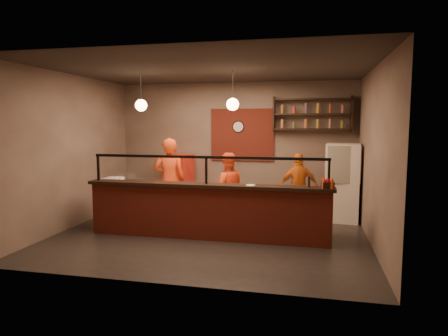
% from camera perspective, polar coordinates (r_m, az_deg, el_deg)
% --- Properties ---
extents(floor, '(6.00, 6.00, 0.00)m').
position_cam_1_polar(floor, '(7.99, -1.94, -9.48)').
color(floor, black).
rests_on(floor, ground).
extents(ceiling, '(6.00, 6.00, 0.00)m').
position_cam_1_polar(ceiling, '(7.75, -2.03, 13.91)').
color(ceiling, '#322C27').
rests_on(ceiling, wall_back).
extents(wall_back, '(6.00, 0.00, 6.00)m').
position_cam_1_polar(wall_back, '(10.14, 1.54, 3.09)').
color(wall_back, '#7D6A5B').
rests_on(wall_back, floor).
extents(wall_left, '(0.00, 5.00, 5.00)m').
position_cam_1_polar(wall_left, '(8.94, -20.96, 2.22)').
color(wall_left, '#7D6A5B').
rests_on(wall_left, floor).
extents(wall_right, '(0.00, 5.00, 5.00)m').
position_cam_1_polar(wall_right, '(7.55, 20.68, 1.53)').
color(wall_right, '#7D6A5B').
rests_on(wall_right, floor).
extents(wall_front, '(6.00, 0.00, 6.00)m').
position_cam_1_polar(wall_front, '(5.33, -8.68, 0.02)').
color(wall_front, '#7D6A5B').
rests_on(wall_front, floor).
extents(brick_patch, '(1.60, 0.04, 1.30)m').
position_cam_1_polar(brick_patch, '(10.07, 2.64, 4.77)').
color(brick_patch, maroon).
rests_on(brick_patch, wall_back).
extents(service_counter, '(4.60, 0.25, 1.00)m').
position_cam_1_polar(service_counter, '(7.59, -2.52, -6.45)').
color(service_counter, maroon).
rests_on(service_counter, floor).
extents(counter_ledge, '(4.70, 0.37, 0.06)m').
position_cam_1_polar(counter_ledge, '(7.49, -2.54, -2.49)').
color(counter_ledge, black).
rests_on(counter_ledge, service_counter).
extents(worktop_cabinet, '(4.60, 0.75, 0.85)m').
position_cam_1_polar(worktop_cabinet, '(8.08, -1.59, -6.20)').
color(worktop_cabinet, gray).
rests_on(worktop_cabinet, floor).
extents(worktop, '(4.60, 0.75, 0.05)m').
position_cam_1_polar(worktop, '(7.99, -1.60, -3.05)').
color(worktop, silver).
rests_on(worktop, worktop_cabinet).
extents(sneeze_guard, '(4.50, 0.05, 0.52)m').
position_cam_1_polar(sneeze_guard, '(7.44, -2.55, 0.10)').
color(sneeze_guard, white).
rests_on(sneeze_guard, counter_ledge).
extents(wall_shelving, '(1.84, 0.28, 0.85)m').
position_cam_1_polar(wall_shelving, '(9.77, 12.46, 7.51)').
color(wall_shelving, black).
rests_on(wall_shelving, wall_back).
extents(wall_clock, '(0.30, 0.04, 0.30)m').
position_cam_1_polar(wall_clock, '(10.07, 2.07, 5.91)').
color(wall_clock, black).
rests_on(wall_clock, wall_back).
extents(pendant_left, '(0.24, 0.24, 0.77)m').
position_cam_1_polar(pendant_left, '(8.38, -11.76, 8.77)').
color(pendant_left, black).
rests_on(pendant_left, ceiling).
extents(pendant_right, '(0.24, 0.24, 0.77)m').
position_cam_1_polar(pendant_right, '(7.80, 1.24, 9.09)').
color(pendant_right, black).
rests_on(pendant_right, ceiling).
extents(cook_left, '(0.77, 0.60, 1.86)m').
position_cam_1_polar(cook_left, '(8.96, -7.77, -1.71)').
color(cook_left, red).
rests_on(cook_left, floor).
extents(cook_mid, '(0.91, 0.80, 1.56)m').
position_cam_1_polar(cook_mid, '(8.65, 0.45, -2.95)').
color(cook_mid, '#EC3F16').
rests_on(cook_mid, floor).
extents(cook_right, '(0.97, 0.59, 1.53)m').
position_cam_1_polar(cook_right, '(9.05, 10.64, -2.73)').
color(cook_right, orange).
rests_on(cook_right, floor).
extents(fridge, '(0.79, 0.74, 1.74)m').
position_cam_1_polar(fridge, '(9.30, 16.55, -2.01)').
color(fridge, silver).
rests_on(fridge, floor).
extents(red_cooler, '(0.73, 0.69, 1.40)m').
position_cam_1_polar(red_cooler, '(10.25, -6.44, -1.98)').
color(red_cooler, red).
rests_on(red_cooler, floor).
extents(pizza_dough, '(0.58, 0.58, 0.01)m').
position_cam_1_polar(pizza_dough, '(7.70, 4.13, -3.18)').
color(pizza_dough, beige).
rests_on(pizza_dough, worktop).
extents(prep_tub_a, '(0.36, 0.31, 0.16)m').
position_cam_1_polar(prep_tub_a, '(8.72, -15.34, -1.79)').
color(prep_tub_a, white).
rests_on(prep_tub_a, worktop).
extents(prep_tub_b, '(0.32, 0.27, 0.14)m').
position_cam_1_polar(prep_tub_b, '(8.83, -15.11, -1.73)').
color(prep_tub_b, silver).
rests_on(prep_tub_b, worktop).
extents(prep_tub_c, '(0.37, 0.33, 0.16)m').
position_cam_1_polar(prep_tub_c, '(8.51, -16.24, -2.00)').
color(prep_tub_c, silver).
rests_on(prep_tub_c, worktop).
extents(rolling_pin, '(0.36, 0.21, 0.06)m').
position_cam_1_polar(rolling_pin, '(8.31, -8.61, -2.36)').
color(rolling_pin, yellow).
rests_on(rolling_pin, worktop).
extents(condiment_caddy, '(0.23, 0.20, 0.11)m').
position_cam_1_polar(condiment_caddy, '(7.18, 14.58, -2.38)').
color(condiment_caddy, black).
rests_on(condiment_caddy, counter_ledge).
extents(pepper_mill, '(0.05, 0.05, 0.19)m').
position_cam_1_polar(pepper_mill, '(7.22, 12.04, -1.94)').
color(pepper_mill, black).
rests_on(pepper_mill, counter_ledge).
extents(small_plate, '(0.19, 0.19, 0.01)m').
position_cam_1_polar(small_plate, '(7.27, 3.83, -2.48)').
color(small_plate, silver).
rests_on(small_plate, counter_ledge).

